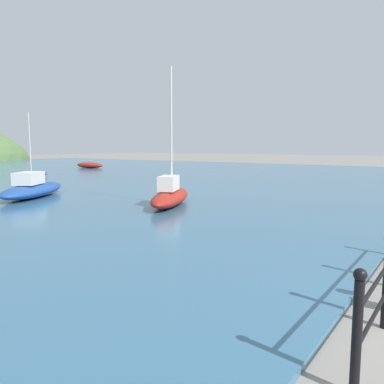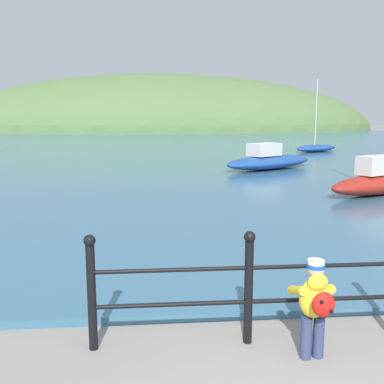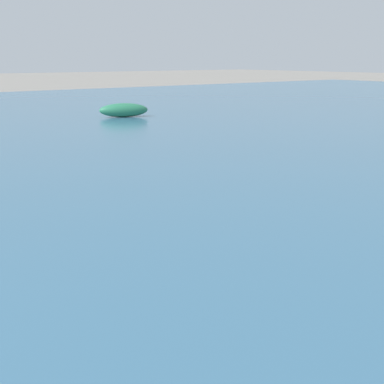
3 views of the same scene
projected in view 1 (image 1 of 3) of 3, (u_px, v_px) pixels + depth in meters
boat_green_fishing at (90, 165)px, 38.22m from camera, size 1.33×3.69×0.59m
boat_blue_hull at (33, 175)px, 25.68m from camera, size 3.74×3.09×4.46m
boat_twin_mast at (33, 189)px, 16.20m from camera, size 4.81×3.86×1.10m
boat_white_sailboat at (170, 195)px, 13.88m from camera, size 4.12×2.73×5.07m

